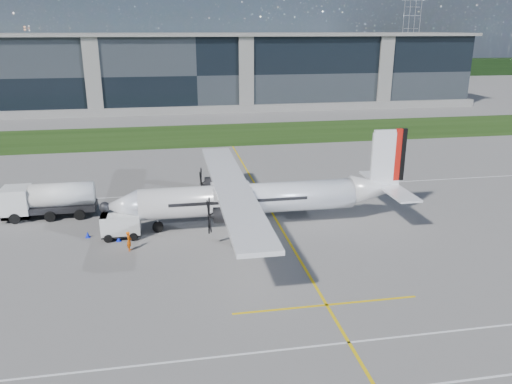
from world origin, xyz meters
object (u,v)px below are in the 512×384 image
(ground_crew_person, at_px, (129,240))
(safety_cone_stbdwing, at_px, (212,179))
(baggage_tug, at_px, (121,226))
(safety_cone_nose_stbd, at_px, (110,228))
(safety_cone_nose_port, at_px, (119,238))
(pylon_east, at_px, (411,33))
(fuel_tanker_truck, at_px, (43,201))
(safety_cone_fwd, at_px, (88,235))
(turboprop_aircraft, at_px, (260,181))

(ground_crew_person, height_order, safety_cone_stbdwing, ground_crew_person)
(baggage_tug, height_order, safety_cone_nose_stbd, baggage_tug)
(baggage_tug, bearing_deg, safety_cone_nose_port, -103.23)
(pylon_east, xyz_separation_m, baggage_tug, (-95.51, -142.68, -13.99))
(fuel_tanker_truck, bearing_deg, safety_cone_nose_port, -43.54)
(pylon_east, height_order, safety_cone_stbdwing, pylon_east)
(baggage_tug, relative_size, safety_cone_nose_port, 6.71)
(safety_cone_nose_port, distance_m, safety_cone_nose_stbd, 2.57)
(ground_crew_person, xyz_separation_m, safety_cone_fwd, (-3.59, 3.25, -0.66))
(ground_crew_person, bearing_deg, pylon_east, -29.13)
(safety_cone_nose_stbd, bearing_deg, fuel_tanker_truck, 144.93)
(safety_cone_nose_port, height_order, safety_cone_stbdwing, same)
(baggage_tug, height_order, safety_cone_stbdwing, baggage_tug)
(pylon_east, distance_m, safety_cone_nose_port, 173.11)
(turboprop_aircraft, distance_m, fuel_tanker_truck, 20.04)
(fuel_tanker_truck, bearing_deg, safety_cone_nose_stbd, -35.07)
(safety_cone_stbdwing, bearing_deg, baggage_tug, -120.89)
(safety_cone_fwd, distance_m, safety_cone_nose_stbd, 2.05)
(ground_crew_person, bearing_deg, turboprop_aircraft, -68.89)
(pylon_east, height_order, fuel_tanker_truck, pylon_east)
(safety_cone_stbdwing, xyz_separation_m, safety_cone_nose_stbd, (-9.97, -13.25, 0.00))
(fuel_tanker_truck, height_order, safety_cone_stbdwing, fuel_tanker_truck)
(turboprop_aircraft, bearing_deg, pylon_east, 59.49)
(pylon_east, xyz_separation_m, turboprop_aircraft, (-83.73, -142.10, -10.89))
(baggage_tug, relative_size, ground_crew_person, 1.83)
(baggage_tug, bearing_deg, ground_crew_person, -74.00)
(safety_cone_nose_port, relative_size, safety_cone_stbdwing, 1.00)
(ground_crew_person, xyz_separation_m, safety_cone_nose_port, (-1.00, 2.00, -0.66))
(baggage_tug, xyz_separation_m, safety_cone_fwd, (-2.79, 0.44, -0.76))
(fuel_tanker_truck, relative_size, safety_cone_nose_port, 16.99)
(pylon_east, relative_size, ground_crew_person, 16.39)
(fuel_tanker_truck, height_order, safety_cone_fwd, fuel_tanker_truck)
(turboprop_aircraft, relative_size, safety_cone_stbdwing, 54.77)
(fuel_tanker_truck, height_order, baggage_tug, fuel_tanker_truck)
(safety_cone_stbdwing, bearing_deg, fuel_tanker_truck, -151.40)
(safety_cone_nose_port, xyz_separation_m, safety_cone_stbdwing, (9.07, 15.66, 0.00))
(baggage_tug, xyz_separation_m, safety_cone_nose_stbd, (-1.09, 1.59, -0.76))
(pylon_east, xyz_separation_m, safety_cone_nose_port, (-95.70, -143.50, -14.75))
(turboprop_aircraft, xyz_separation_m, baggage_tug, (-11.77, -0.58, -3.10))
(fuel_tanker_truck, bearing_deg, safety_cone_fwd, -50.55)
(ground_crew_person, bearing_deg, fuel_tanker_truck, 46.76)
(baggage_tug, distance_m, ground_crew_person, 2.93)
(safety_cone_fwd, bearing_deg, ground_crew_person, -42.15)
(pylon_east, relative_size, fuel_tanker_truck, 3.53)
(ground_crew_person, height_order, safety_cone_nose_port, ground_crew_person)
(fuel_tanker_truck, bearing_deg, turboprop_aircraft, -15.79)
(ground_crew_person, distance_m, safety_cone_nose_port, 2.33)
(turboprop_aircraft, bearing_deg, fuel_tanker_truck, 164.21)
(pylon_east, distance_m, safety_cone_stbdwing, 155.13)
(safety_cone_nose_stbd, bearing_deg, pylon_east, 55.60)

